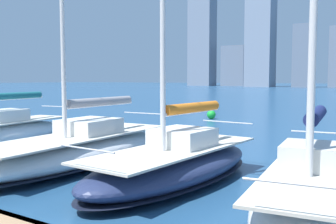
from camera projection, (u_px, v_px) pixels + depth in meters
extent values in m
cube|color=#473828|center=(14.00, 218.00, 7.43)|extent=(28.00, 0.16, 0.10)
cube|color=slate|center=(304.00, 56.00, 152.15)|extent=(7.18, 8.33, 24.22)
cube|color=gray|center=(261.00, 36.00, 160.62)|extent=(10.72, 8.59, 41.21)
cube|color=slate|center=(237.00, 66.00, 180.73)|extent=(11.05, 11.11, 18.29)
cube|color=gray|center=(202.00, 37.00, 188.95)|extent=(11.76, 8.05, 46.86)
ellipsoid|color=white|center=(310.00, 198.00, 8.68)|extent=(3.14, 6.99, 1.09)
ellipsoid|color=black|center=(310.00, 212.00, 8.70)|extent=(3.15, 7.03, 0.10)
cube|color=beige|center=(311.00, 173.00, 8.63)|extent=(2.63, 6.14, 0.06)
cube|color=silver|center=(313.00, 156.00, 8.97)|extent=(1.54, 1.65, 0.55)
cylinder|color=silver|center=(316.00, 120.00, 9.36)|extent=(0.50, 2.83, 0.12)
cylinder|color=navy|center=(316.00, 115.00, 9.35)|extent=(0.67, 2.63, 0.32)
cylinder|color=silver|center=(292.00, 184.00, 5.78)|extent=(1.46, 0.24, 0.04)
cylinder|color=silver|center=(322.00, 132.00, 11.33)|extent=(1.68, 0.27, 0.04)
ellipsoid|color=navy|center=(174.00, 167.00, 11.94)|extent=(3.11, 7.78, 1.03)
ellipsoid|color=black|center=(174.00, 176.00, 11.97)|extent=(3.12, 7.82, 0.10)
cube|color=beige|center=(174.00, 149.00, 11.90)|extent=(2.57, 6.84, 0.06)
cube|color=silver|center=(183.00, 137.00, 12.24)|extent=(1.71, 1.76, 0.55)
cylinder|color=silver|center=(163.00, 6.00, 11.09)|extent=(0.16, 0.16, 8.31)
cylinder|color=silver|center=(193.00, 111.00, 12.64)|extent=(0.29, 3.22, 0.12)
cylinder|color=orange|center=(193.00, 108.00, 12.63)|extent=(0.47, 2.97, 0.32)
cylinder|color=silver|center=(87.00, 149.00, 9.01)|extent=(1.77, 0.13, 0.04)
cylinder|color=silver|center=(227.00, 122.00, 14.64)|extent=(2.04, 0.14, 0.04)
ellipsoid|color=silver|center=(79.00, 151.00, 14.41)|extent=(3.33, 9.59, 1.07)
ellipsoid|color=black|center=(80.00, 159.00, 14.43)|extent=(3.35, 9.64, 0.10)
cube|color=beige|center=(79.00, 136.00, 14.36)|extent=(2.76, 8.43, 0.06)
cube|color=silver|center=(89.00, 126.00, 14.82)|extent=(1.82, 2.17, 0.55)
cylinder|color=silver|center=(62.00, 12.00, 13.38)|extent=(0.16, 0.16, 8.64)
cylinder|color=silver|center=(101.00, 105.00, 15.37)|extent=(0.32, 3.97, 0.12)
cylinder|color=gray|center=(101.00, 102.00, 15.36)|extent=(0.51, 3.66, 0.32)
cylinder|color=silver|center=(143.00, 113.00, 17.99)|extent=(2.14, 0.15, 0.04)
cube|color=silver|center=(4.00, 116.00, 18.26)|extent=(1.61, 2.11, 0.55)
cylinder|color=silver|center=(15.00, 98.00, 18.80)|extent=(0.68, 3.65, 0.12)
cylinder|color=#19606B|center=(15.00, 96.00, 18.79)|extent=(0.83, 3.39, 0.32)
cylinder|color=silver|center=(54.00, 106.00, 21.35)|extent=(1.65, 0.29, 0.04)
sphere|color=green|center=(211.00, 115.00, 31.33)|extent=(0.70, 0.70, 0.70)
cylinder|color=black|center=(211.00, 106.00, 31.27)|extent=(0.06, 0.06, 0.70)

